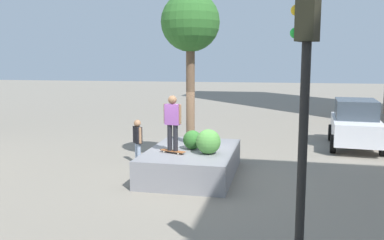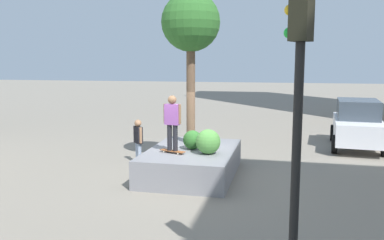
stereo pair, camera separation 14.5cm
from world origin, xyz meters
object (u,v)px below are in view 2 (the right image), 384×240
Objects in this scene: police_car at (357,124)px; passerby_with_bag at (138,138)px; planter_ledge at (192,162)px; plaza_tree at (191,25)px; skateboard at (173,151)px; skateboarder at (172,119)px; traffic_light_corner at (298,90)px.

passerby_with_bag is (4.54, -7.71, -0.10)m from police_car.
plaza_tree is at bearing -164.57° from planter_ledge.
planter_ledge is at bearing 15.43° from plaza_tree.
plaza_tree reaches higher than police_car.
police_car is (-4.59, 5.87, -3.63)m from plaza_tree.
plaza_tree reaches higher than skateboard.
plaza_tree is at bearing 173.02° from skateboard.
skateboarder is 6.85m from traffic_light_corner.
skateboarder is (1.54, -0.19, -2.80)m from plaza_tree.
skateboard is (1.54, -0.19, -3.75)m from plaza_tree.
plaza_tree reaches higher than planter_ledge.
traffic_light_corner reaches higher than planter_ledge.
police_car reaches higher than skateboard.
skateboarder is (0.65, -0.44, 1.41)m from planter_ledge.
passerby_with_bag reaches higher than skateboard.
plaza_tree is 1.12× the size of police_car.
traffic_light_corner reaches higher than skateboarder.
traffic_light_corner is (5.86, 3.31, 1.28)m from skateboarder.
traffic_light_corner is at bearing -12.90° from police_car.
passerby_with_bag is (-1.59, -1.66, 0.01)m from skateboard.
traffic_light_corner is at bearing 22.85° from plaza_tree.
passerby_with_bag is (-1.59, -1.66, -0.94)m from skateboarder.
plaza_tree is 1.06× the size of traffic_light_corner.
skateboard is 2.30m from passerby_with_bag.
passerby_with_bag is (-7.45, -4.96, -2.21)m from traffic_light_corner.
traffic_light_corner is (6.51, 2.87, 2.69)m from planter_ledge.
traffic_light_corner reaches higher than police_car.
skateboard is (0.65, -0.44, 0.46)m from planter_ledge.
skateboarder is at bearing -33.78° from planter_ledge.
plaza_tree is 8.18m from traffic_light_corner.
police_car is 0.95× the size of traffic_light_corner.
planter_ledge is at bearing 146.22° from skateboard.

